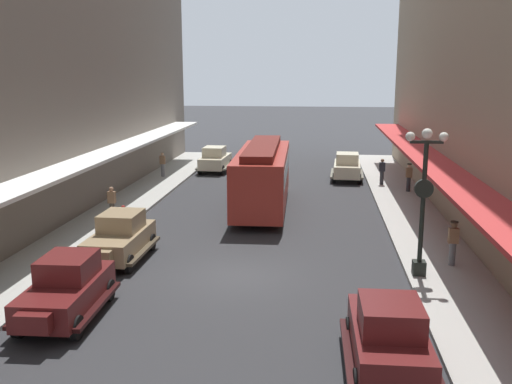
% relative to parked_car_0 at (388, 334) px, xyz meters
% --- Properties ---
extents(ground_plane, '(200.00, 200.00, 0.00)m').
position_rel_parked_car_0_xyz_m(ground_plane, '(-4.58, 6.09, -0.94)').
color(ground_plane, '#2D2D30').
extents(sidewalk_left, '(3.00, 60.00, 0.15)m').
position_rel_parked_car_0_xyz_m(sidewalk_left, '(-12.08, 6.09, -0.87)').
color(sidewalk_left, '#A8A59E').
rests_on(sidewalk_left, ground).
extents(sidewalk_right, '(3.00, 60.00, 0.15)m').
position_rel_parked_car_0_xyz_m(sidewalk_right, '(2.92, 6.09, -0.87)').
color(sidewalk_right, '#A8A59E').
rests_on(sidewalk_right, ground).
extents(parked_car_0, '(2.20, 4.28, 1.84)m').
position_rel_parked_car_0_xyz_m(parked_car_0, '(0.00, 0.00, 0.00)').
color(parked_car_0, '#591919').
rests_on(parked_car_0, ground).
extents(parked_car_1, '(2.17, 4.27, 1.84)m').
position_rel_parked_car_0_xyz_m(parked_car_1, '(-9.34, 7.34, 0.00)').
color(parked_car_1, '#997F5B').
rests_on(parked_car_1, ground).
extents(parked_car_2, '(2.26, 4.30, 1.84)m').
position_rel_parked_car_0_xyz_m(parked_car_2, '(-9.11, 2.06, 0.00)').
color(parked_car_2, '#591919').
rests_on(parked_car_2, ground).
extents(parked_car_3, '(2.27, 4.31, 1.84)m').
position_rel_parked_car_0_xyz_m(parked_car_3, '(-9.28, 27.36, 0.00)').
color(parked_car_3, beige).
rests_on(parked_car_3, ground).
extents(parked_car_4, '(2.30, 4.32, 1.84)m').
position_rel_parked_car_0_xyz_m(parked_car_4, '(0.12, 25.12, 0.00)').
color(parked_car_4, beige).
rests_on(parked_car_4, ground).
extents(streetcar, '(2.78, 9.67, 3.46)m').
position_rel_parked_car_0_xyz_m(streetcar, '(-4.68, 16.13, 0.96)').
color(streetcar, '#A52D23').
rests_on(streetcar, ground).
extents(lamp_post_with_clock, '(1.42, 0.44, 5.16)m').
position_rel_parked_car_0_xyz_m(lamp_post_with_clock, '(1.82, 6.50, 2.04)').
color(lamp_post_with_clock, black).
rests_on(lamp_post_with_clock, sidewalk_right).
extents(fire_hydrant, '(0.24, 0.24, 0.82)m').
position_rel_parked_car_0_xyz_m(fire_hydrant, '(-10.93, 12.27, -0.38)').
color(fire_hydrant, '#B21E19').
rests_on(fire_hydrant, sidewalk_left).
extents(pedestrian_0, '(0.36, 0.28, 1.67)m').
position_rel_parked_car_0_xyz_m(pedestrian_0, '(3.57, 21.02, 0.07)').
color(pedestrian_0, '#2D2D33').
rests_on(pedestrian_0, sidewalk_right).
extents(pedestrian_2, '(0.36, 0.24, 1.64)m').
position_rel_parked_car_0_xyz_m(pedestrian_2, '(-12.32, 24.23, 0.05)').
color(pedestrian_2, slate).
rests_on(pedestrian_2, sidewalk_left).
extents(pedestrian_3, '(0.36, 0.28, 1.67)m').
position_rel_parked_car_0_xyz_m(pedestrian_3, '(3.20, 7.68, 0.07)').
color(pedestrian_3, slate).
rests_on(pedestrian_3, sidewalk_right).
extents(pedestrian_4, '(0.36, 0.24, 1.64)m').
position_rel_parked_car_0_xyz_m(pedestrian_4, '(-11.58, 12.56, 0.05)').
color(pedestrian_4, '#4C4238').
rests_on(pedestrian_4, sidewalk_left).
extents(pedestrian_5, '(0.36, 0.24, 1.64)m').
position_rel_parked_car_0_xyz_m(pedestrian_5, '(2.20, 22.98, 0.05)').
color(pedestrian_5, '#2D2D33').
rests_on(pedestrian_5, sidewalk_right).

